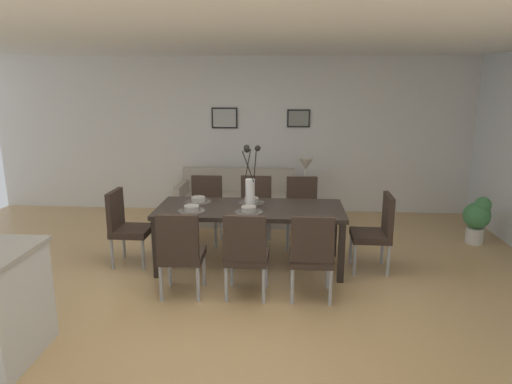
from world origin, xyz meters
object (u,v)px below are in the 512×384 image
(bowl_near_right, at_px, (198,199))
(framed_picture_left, at_px, (225,118))
(dining_chair_far_right, at_px, (255,207))
(bowl_far_right, at_px, (251,200))
(dining_chair_near_left, at_px, (181,250))
(bowl_near_left, at_px, (191,208))
(dining_chair_far_left, at_px, (246,251))
(table_lamp, at_px, (306,167))
(bowl_far_left, at_px, (249,209))
(sofa, at_px, (237,203))
(dining_chair_near_right, at_px, (205,206))
(potted_plant, at_px, (477,218))
(dining_chair_head_east, at_px, (377,229))
(dining_chair_mid_right, at_px, (302,208))
(framed_picture_center, at_px, (299,118))
(dining_chair_mid_left, at_px, (312,253))
(side_table, at_px, (305,207))
(dining_table, at_px, (250,213))
(dining_chair_head_west, at_px, (125,224))
(centerpiece_vase, at_px, (250,184))

(bowl_near_right, relative_size, framed_picture_left, 0.39)
(dining_chair_far_right, relative_size, bowl_far_right, 5.41)
(dining_chair_near_left, bearing_deg, bowl_near_left, 90.97)
(dining_chair_far_left, height_order, table_lamp, table_lamp)
(bowl_far_left, height_order, sofa, bowl_far_left)
(table_lamp, bearing_deg, dining_chair_near_right, -145.15)
(dining_chair_near_left, relative_size, potted_plant, 1.37)
(dining_chair_head_east, bearing_deg, dining_chair_mid_right, 134.62)
(dining_chair_near_right, bearing_deg, dining_chair_near_left, -88.77)
(dining_chair_head_east, xyz_separation_m, potted_plant, (1.56, 1.01, -0.14))
(bowl_far_right, distance_m, table_lamp, 1.77)
(bowl_near_left, xyz_separation_m, bowl_near_right, (0.00, 0.41, 0.00))
(dining_chair_far_right, bearing_deg, framed_picture_left, 110.89)
(bowl_far_right, distance_m, framed_picture_center, 2.50)
(bowl_far_right, height_order, table_lamp, table_lamp)
(dining_chair_mid_left, distance_m, bowl_far_left, 0.97)
(framed_picture_center, bearing_deg, side_table, -81.07)
(dining_table, distance_m, side_table, 2.00)
(dining_chair_head_west, distance_m, side_table, 2.91)
(sofa, xyz_separation_m, framed_picture_left, (-0.26, 0.60, 1.32))
(bowl_far_right, bearing_deg, potted_plant, 14.51)
(dining_chair_near_left, xyz_separation_m, dining_chair_mid_right, (1.29, 1.70, 0.00))
(dining_chair_mid_right, bearing_deg, dining_chair_near_right, -179.43)
(dining_chair_near_left, relative_size, dining_chair_mid_left, 1.00)
(potted_plant, bearing_deg, framed_picture_left, 157.90)
(bowl_near_left, xyz_separation_m, bowl_far_right, (0.66, 0.41, 0.00))
(dining_chair_far_right, height_order, bowl_near_right, dining_chair_far_right)
(dining_chair_near_left, bearing_deg, side_table, 62.79)
(bowl_far_left, height_order, table_lamp, table_lamp)
(dining_table, xyz_separation_m, dining_chair_head_east, (1.50, -0.01, -0.16))
(dining_chair_head_east, relative_size, centerpiece_vase, 1.25)
(dining_chair_mid_right, relative_size, centerpiece_vase, 1.25)
(dining_table, height_order, sofa, sofa)
(dining_chair_far_right, relative_size, potted_plant, 1.37)
(dining_chair_far_right, distance_m, framed_picture_center, 2.05)
(dining_chair_head_west, xyz_separation_m, framed_picture_left, (0.90, 2.50, 1.08))
(dining_chair_head_west, bearing_deg, bowl_far_left, -7.25)
(dining_chair_mid_left, height_order, dining_chair_head_east, same)
(bowl_far_left, relative_size, framed_picture_center, 0.45)
(sofa, bearing_deg, bowl_far_left, -80.20)
(dining_chair_mid_right, xyz_separation_m, sofa, (-1.00, 1.04, -0.23))
(dining_chair_far_right, xyz_separation_m, bowl_near_right, (-0.66, -0.65, 0.27))
(dining_table, xyz_separation_m, potted_plant, (3.05, 1.00, -0.30))
(dining_table, xyz_separation_m, dining_chair_head_west, (-1.52, -0.01, -0.16))
(dining_chair_mid_left, relative_size, centerpiece_vase, 1.25)
(dining_chair_mid_right, height_order, bowl_near_right, dining_chair_mid_right)
(dining_chair_far_left, height_order, bowl_near_left, dining_chair_far_left)
(dining_chair_near_right, xyz_separation_m, dining_chair_head_east, (2.18, -0.85, 0.00))
(centerpiece_vase, xyz_separation_m, bowl_near_left, (-0.66, -0.21, -0.24))
(dining_chair_far_left, bearing_deg, dining_chair_mid_right, 69.79)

